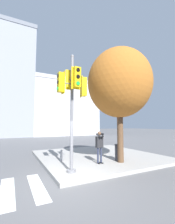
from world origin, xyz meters
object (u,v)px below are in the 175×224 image
at_px(traffic_signal_pole, 72,93).
at_px(trash_bin, 119,152).
at_px(fire_hydrant, 62,155).
at_px(street_tree, 119,83).
at_px(person_photographer, 100,144).

relative_size(traffic_signal_pole, trash_bin, 5.75).
relative_size(fire_hydrant, trash_bin, 0.70).
bearing_deg(street_tree, traffic_signal_pole, -171.66).
xyz_separation_m(traffic_signal_pole, trash_bin, (3.37, 0.79, -3.15)).
distance_m(street_tree, fire_hydrant, 5.53).
distance_m(person_photographer, street_tree, 3.79).
bearing_deg(fire_hydrant, person_photographer, -40.09).
bearing_deg(fire_hydrant, street_tree, -31.15).
height_order(street_tree, trash_bin, street_tree).
bearing_deg(fire_hydrant, traffic_signal_pole, -96.12).
bearing_deg(trash_bin, street_tree, -116.64).
distance_m(fire_hydrant, trash_bin, 3.45).
bearing_deg(person_photographer, trash_bin, -0.05).
bearing_deg(street_tree, person_photographer, 165.04).
height_order(traffic_signal_pole, person_photographer, traffic_signal_pole).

